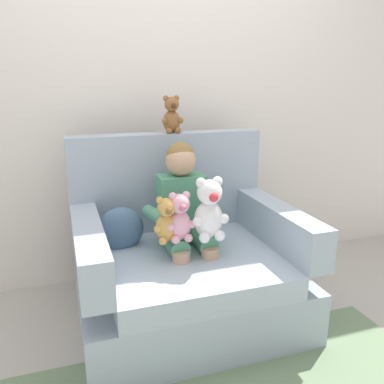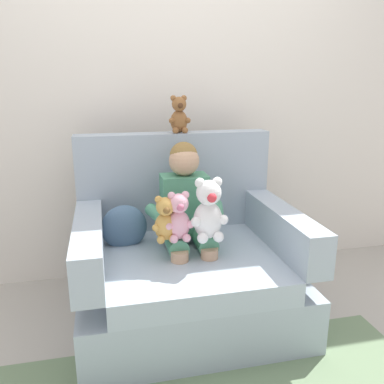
# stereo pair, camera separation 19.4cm
# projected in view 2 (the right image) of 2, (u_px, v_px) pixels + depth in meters

# --- Properties ---
(ground_plane) EXTENTS (8.00, 8.00, 0.00)m
(ground_plane) POSITION_uv_depth(u_px,v_px,m) (188.00, 318.00, 2.31)
(ground_plane) COLOR #ADA89E
(back_wall) EXTENTS (6.00, 0.10, 2.60)m
(back_wall) POSITION_uv_depth(u_px,v_px,m) (165.00, 84.00, 2.63)
(back_wall) COLOR silver
(back_wall) RESTS_ON ground
(armchair) EXTENTS (1.19, 0.96, 1.02)m
(armchair) POSITION_uv_depth(u_px,v_px,m) (186.00, 265.00, 2.27)
(armchair) COLOR #9EADBC
(armchair) RESTS_ON ground
(seated_child) EXTENTS (0.45, 0.39, 0.82)m
(seated_child) POSITION_uv_depth(u_px,v_px,m) (187.00, 210.00, 2.21)
(seated_child) COLOR #4C9370
(seated_child) RESTS_ON armchair
(plush_honey) EXTENTS (0.14, 0.12, 0.24)m
(plush_honey) POSITION_uv_depth(u_px,v_px,m) (165.00, 220.00, 2.02)
(plush_honey) COLOR gold
(plush_honey) RESTS_ON armchair
(plush_white) EXTENTS (0.20, 0.16, 0.33)m
(plush_white) POSITION_uv_depth(u_px,v_px,m) (208.00, 211.00, 2.03)
(plush_white) COLOR white
(plush_white) RESTS_ON armchair
(plush_pink) EXTENTS (0.15, 0.13, 0.26)m
(plush_pink) POSITION_uv_depth(u_px,v_px,m) (179.00, 218.00, 2.03)
(plush_pink) COLOR #EAA8BC
(plush_pink) RESTS_ON armchair
(plush_brown_on_backrest) EXTENTS (0.13, 0.11, 0.22)m
(plush_brown_on_backrest) POSITION_uv_depth(u_px,v_px,m) (179.00, 115.00, 2.39)
(plush_brown_on_backrest) COLOR brown
(plush_brown_on_backrest) RESTS_ON armchair
(throw_pillow) EXTENTS (0.27, 0.14, 0.26)m
(throw_pillow) POSITION_uv_depth(u_px,v_px,m) (124.00, 227.00, 2.26)
(throw_pillow) COLOR slate
(throw_pillow) RESTS_ON armchair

